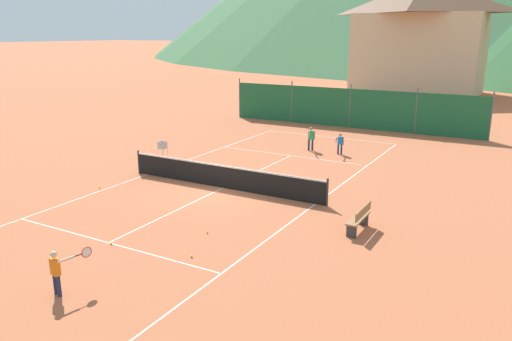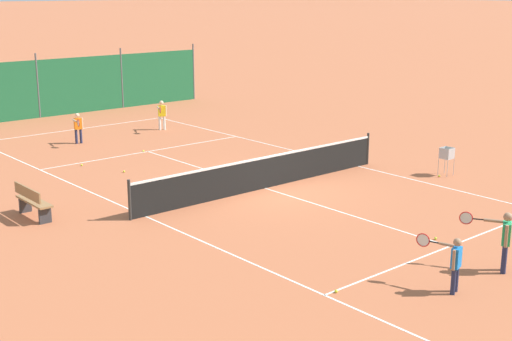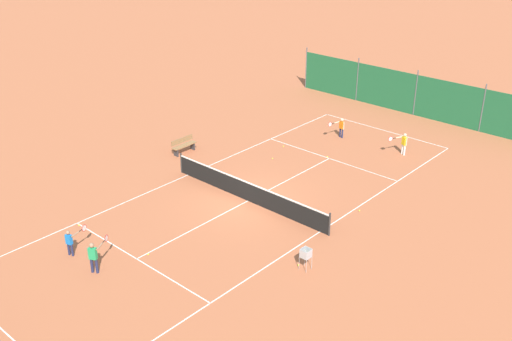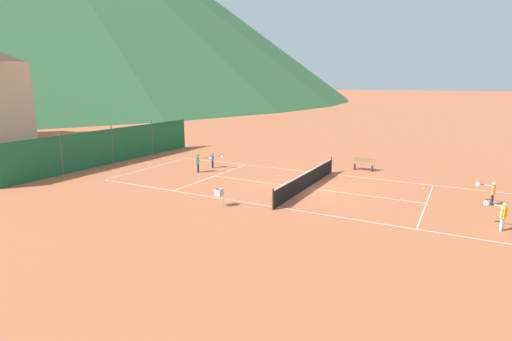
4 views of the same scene
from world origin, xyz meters
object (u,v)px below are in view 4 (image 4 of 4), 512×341
(ball_hopper, at_px, (219,194))
(player_near_baseline, at_px, (213,159))
(tennis_ball_far_corner, at_px, (428,202))
(tennis_ball_near_corner, at_px, (391,188))
(tennis_ball_alley_left, at_px, (223,204))
(tennis_ball_alley_right, at_px, (326,216))
(tennis_ball_by_net_left, at_px, (424,189))
(player_near_service, at_px, (199,161))
(tennis_ball_mid_court, at_px, (219,177))
(player_far_service, at_px, (492,192))
(tennis_net, at_px, (307,180))
(courtside_bench, at_px, (364,164))
(tennis_ball_by_net_right, at_px, (243,165))
(player_far_baseline, at_px, (502,214))

(ball_hopper, bearing_deg, player_near_baseline, 35.60)
(player_near_baseline, relative_size, tennis_ball_far_corner, 16.91)
(tennis_ball_near_corner, distance_m, tennis_ball_alley_left, 9.95)
(tennis_ball_near_corner, xyz_separation_m, tennis_ball_far_corner, (-2.04, -2.13, 0.00))
(tennis_ball_alley_right, bearing_deg, tennis_ball_by_net_left, -25.36)
(player_near_service, xyz_separation_m, tennis_ball_alley_left, (-5.42, -5.38, -0.72))
(tennis_ball_mid_court, height_order, ball_hopper, ball_hopper)
(player_near_service, relative_size, player_far_service, 1.11)
(tennis_net, height_order, player_far_service, player_far_service)
(tennis_net, xyz_separation_m, tennis_ball_alley_right, (-4.36, -2.58, -0.47))
(tennis_ball_far_corner, relative_size, tennis_ball_alley_right, 1.00)
(tennis_net, height_order, courtside_bench, tennis_net)
(tennis_ball_alley_left, xyz_separation_m, tennis_ball_mid_court, (4.85, 3.35, 0.00))
(tennis_ball_by_net_left, bearing_deg, player_near_service, 99.65)
(tennis_ball_by_net_right, bearing_deg, player_far_baseline, -112.10)
(tennis_ball_alley_right, bearing_deg, tennis_net, 30.64)
(player_near_baseline, bearing_deg, tennis_ball_alley_left, -143.13)
(tennis_net, relative_size, tennis_ball_far_corner, 139.09)
(tennis_ball_by_net_right, distance_m, courtside_bench, 8.61)
(player_near_baseline, bearing_deg, courtside_bench, -66.37)
(tennis_net, distance_m, player_far_baseline, 9.82)
(ball_hopper, bearing_deg, tennis_net, -25.93)
(tennis_ball_alley_left, bearing_deg, player_near_baseline, 36.87)
(player_near_service, distance_m, player_far_service, 17.21)
(tennis_net, xyz_separation_m, tennis_ball_near_corner, (2.20, -4.32, -0.47))
(tennis_ball_far_corner, xyz_separation_m, tennis_ball_alley_right, (-4.52, 3.86, 0.00))
(tennis_ball_far_corner, bearing_deg, player_far_baseline, -132.68)
(player_far_service, relative_size, tennis_ball_alley_left, 17.59)
(player_far_baseline, height_order, tennis_ball_alley_left, player_far_baseline)
(tennis_ball_by_net_left, bearing_deg, player_near_baseline, 92.88)
(tennis_ball_by_net_right, bearing_deg, tennis_ball_alley_right, -132.20)
(tennis_ball_alley_left, distance_m, ball_hopper, 0.70)
(tennis_net, height_order, tennis_ball_far_corner, tennis_net)
(player_near_baseline, xyz_separation_m, tennis_ball_far_corner, (-1.97, -14.34, -0.62))
(courtside_bench, bearing_deg, player_near_service, 121.25)
(player_near_service, xyz_separation_m, tennis_ball_far_corner, (-0.30, -14.40, -0.72))
(player_far_service, distance_m, tennis_ball_mid_court, 15.23)
(player_far_baseline, xyz_separation_m, tennis_ball_alley_left, (-2.35, 12.03, -0.68))
(player_near_baseline, xyz_separation_m, ball_hopper, (-7.42, -5.32, -0.00))
(player_near_service, height_order, courtside_bench, player_near_service)
(tennis_ball_alley_left, relative_size, tennis_ball_mid_court, 1.00)
(tennis_ball_alley_left, xyz_separation_m, tennis_ball_by_net_left, (7.79, -8.56, 0.00))
(tennis_ball_alley_left, height_order, ball_hopper, ball_hopper)
(tennis_ball_far_corner, bearing_deg, tennis_ball_by_net_right, 74.05)
(tennis_ball_near_corner, xyz_separation_m, tennis_ball_mid_court, (-2.32, 10.24, 0.00))
(tennis_ball_by_net_right, bearing_deg, player_far_service, -99.35)
(tennis_ball_by_net_right, xyz_separation_m, tennis_ball_far_corner, (-3.69, -12.91, 0.00))
(player_near_service, bearing_deg, tennis_ball_by_net_left, -80.35)
(player_near_service, relative_size, tennis_ball_mid_court, 19.51)
(player_near_service, height_order, tennis_ball_far_corner, player_near_service)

